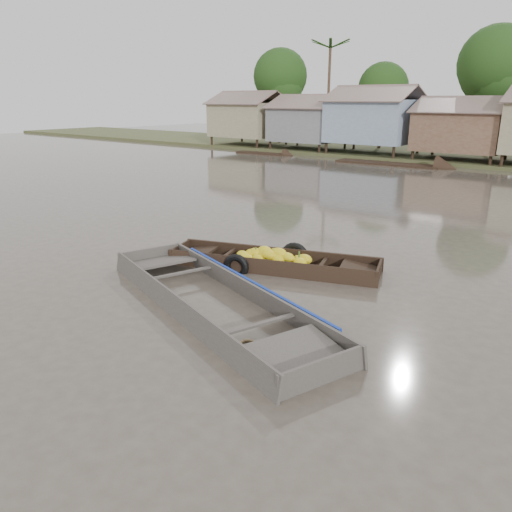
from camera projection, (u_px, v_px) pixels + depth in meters
The scene contains 3 objects.
ground at pixel (214, 304), 11.17m from camera, with size 120.00×120.00×0.00m, color #494038.
banana_boat at pixel (271, 262), 13.52m from camera, with size 5.84×3.17×0.82m.
viewer_boat at pixel (215, 306), 10.92m from camera, with size 7.68×4.21×0.60m.
Camera 1 is at (7.15, -7.52, 4.40)m, focal length 35.00 mm.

